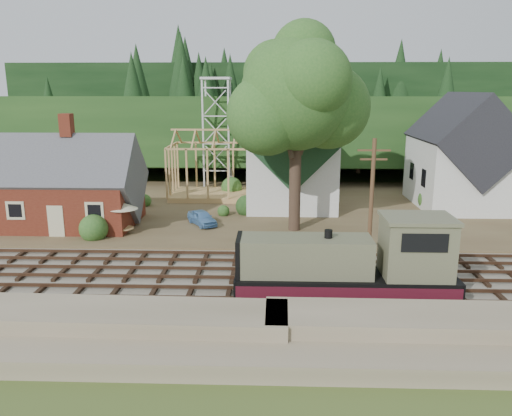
{
  "coord_description": "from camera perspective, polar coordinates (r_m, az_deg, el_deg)",
  "views": [
    {
      "loc": [
        0.28,
        -28.14,
        11.17
      ],
      "look_at": [
        -0.89,
        6.0,
        3.0
      ],
      "focal_mm": 35.0,
      "sensor_mm": 36.0,
      "label": 1
    }
  ],
  "objects": [
    {
      "name": "village_flat",
      "position": [
        47.44,
        1.57,
        0.01
      ],
      "size": [
        64.0,
        26.0,
        0.3
      ],
      "primitive_type": "cube",
      "color": "brown",
      "rests_on": "ground"
    },
    {
      "name": "embankment",
      "position": [
        22.6,
        1.04,
        -16.18
      ],
      "size": [
        64.0,
        5.0,
        1.6
      ],
      "primitive_type": "cube",
      "color": "#7F7259",
      "rests_on": "ground"
    },
    {
      "name": "church",
      "position": [
        48.22,
        4.01,
        6.28
      ],
      "size": [
        8.4,
        15.17,
        13.0
      ],
      "color": "silver",
      "rests_on": "village_flat"
    },
    {
      "name": "big_tree",
      "position": [
        38.28,
        4.89,
        11.98
      ],
      "size": [
        10.9,
        8.4,
        14.7
      ],
      "color": "#38281E",
      "rests_on": "village_flat"
    },
    {
      "name": "car_blue",
      "position": [
        41.09,
        -6.18,
        -1.11
      ],
      "size": [
        3.08,
        3.73,
        1.2
      ],
      "primitive_type": "imported",
      "rotation": [
        0.0,
        0.0,
        0.56
      ],
      "color": "#5F94CC",
      "rests_on": "village_flat"
    },
    {
      "name": "telegraph_pole_near",
      "position": [
        34.71,
        13.09,
        1.59
      ],
      "size": [
        2.2,
        0.28,
        8.0
      ],
      "color": "#4C331E",
      "rests_on": "ground"
    },
    {
      "name": "patio_set",
      "position": [
        39.21,
        -14.97,
        0.09
      ],
      "size": [
        2.24,
        2.24,
        2.49
      ],
      "color": "silver",
      "rests_on": "village_flat"
    },
    {
      "name": "hillside",
      "position": [
        71.02,
        1.71,
        4.4
      ],
      "size": [
        70.0,
        28.96,
        12.74
      ],
      "primitive_type": "cube",
      "rotation": [
        -0.17,
        0.0,
        0.0
      ],
      "color": "#1E3F19",
      "rests_on": "ground"
    },
    {
      "name": "locomotive",
      "position": [
        27.09,
        11.12,
        -6.47
      ],
      "size": [
        11.5,
        2.88,
        4.62
      ],
      "color": "black",
      "rests_on": "railroad_bed"
    },
    {
      "name": "farmhouse",
      "position": [
        50.75,
        22.48,
        5.3
      ],
      "size": [
        8.4,
        10.8,
        10.6
      ],
      "color": "silver",
      "rests_on": "village_flat"
    },
    {
      "name": "depot",
      "position": [
        43.13,
        -20.27,
        1.98
      ],
      "size": [
        10.8,
        7.41,
        9.0
      ],
      "color": "#551E13",
      "rests_on": "village_flat"
    },
    {
      "name": "lattice_tower",
      "position": [
        56.5,
        -4.52,
        12.26
      ],
      "size": [
        3.2,
        3.2,
        12.12
      ],
      "color": "silver",
      "rests_on": "village_flat"
    },
    {
      "name": "railroad_bed",
      "position": [
        30.25,
        1.31,
        -8.06
      ],
      "size": [
        64.0,
        11.0,
        0.16
      ],
      "primitive_type": "cube",
      "color": "#726B5B",
      "rests_on": "ground"
    },
    {
      "name": "ground",
      "position": [
        30.28,
        1.31,
        -8.2
      ],
      "size": [
        140.0,
        140.0,
        0.0
      ],
      "primitive_type": "plane",
      "color": "#384C1E",
      "rests_on": "ground"
    },
    {
      "name": "ridge",
      "position": [
        86.86,
        1.77,
        6.06
      ],
      "size": [
        80.0,
        20.0,
        12.0
      ],
      "primitive_type": "cube",
      "color": "black",
      "rests_on": "ground"
    },
    {
      "name": "timber_frame",
      "position": [
        51.15,
        -5.13,
        4.51
      ],
      "size": [
        8.2,
        6.2,
        6.99
      ],
      "color": "tan",
      "rests_on": "village_flat"
    }
  ]
}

